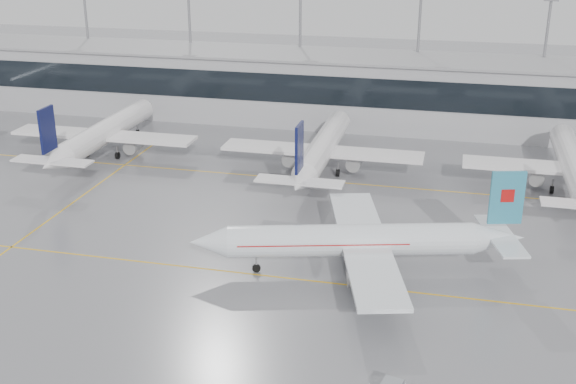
# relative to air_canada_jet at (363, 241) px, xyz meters

# --- Properties ---
(ground) EXTENTS (320.00, 320.00, 0.00)m
(ground) POSITION_rel_air_canada_jet_xyz_m (-10.17, -3.58, -3.53)
(ground) COLOR slate
(ground) RESTS_ON ground
(taxi_line_main) EXTENTS (120.00, 0.25, 0.01)m
(taxi_line_main) POSITION_rel_air_canada_jet_xyz_m (-10.17, -3.58, -3.53)
(taxi_line_main) COLOR #EFB013
(taxi_line_main) RESTS_ON ground
(taxi_line_north) EXTENTS (120.00, 0.25, 0.01)m
(taxi_line_north) POSITION_rel_air_canada_jet_xyz_m (-10.17, 26.42, -3.53)
(taxi_line_north) COLOR #EFB013
(taxi_line_north) RESTS_ON ground
(taxi_line_cross) EXTENTS (0.25, 60.00, 0.01)m
(taxi_line_cross) POSITION_rel_air_canada_jet_xyz_m (-40.17, 11.42, -3.53)
(taxi_line_cross) COLOR #EFB013
(taxi_line_cross) RESTS_ON ground
(terminal) EXTENTS (180.00, 15.00, 12.00)m
(terminal) POSITION_rel_air_canada_jet_xyz_m (-10.17, 58.42, 2.47)
(terminal) COLOR #A0A0A4
(terminal) RESTS_ON ground
(terminal_glass) EXTENTS (180.00, 0.20, 5.00)m
(terminal_glass) POSITION_rel_air_canada_jet_xyz_m (-10.17, 50.87, 3.97)
(terminal_glass) COLOR black
(terminal_glass) RESTS_ON ground
(terminal_roof) EXTENTS (182.00, 16.00, 0.40)m
(terminal_roof) POSITION_rel_air_canada_jet_xyz_m (-10.17, 58.42, 8.67)
(terminal_roof) COLOR gray
(terminal_roof) RESTS_ON ground
(light_masts) EXTENTS (156.40, 1.00, 22.60)m
(light_masts) POSITION_rel_air_canada_jet_xyz_m (-10.17, 64.42, 9.81)
(light_masts) COLOR gray
(light_masts) RESTS_ON ground
(air_canada_jet) EXTENTS (35.32, 28.57, 11.17)m
(air_canada_jet) POSITION_rel_air_canada_jet_xyz_m (0.00, 0.00, 0.00)
(air_canada_jet) COLOR white
(air_canada_jet) RESTS_ON ground
(parked_jet_b) EXTENTS (29.64, 36.96, 11.72)m
(parked_jet_b) POSITION_rel_air_canada_jet_xyz_m (-45.17, 30.11, 0.18)
(parked_jet_b) COLOR white
(parked_jet_b) RESTS_ON ground
(parked_jet_c) EXTENTS (29.64, 36.96, 11.72)m
(parked_jet_c) POSITION_rel_air_canada_jet_xyz_m (-10.17, 30.11, 0.18)
(parked_jet_c) COLOR white
(parked_jet_c) RESTS_ON ground
(parked_jet_d) EXTENTS (29.64, 36.96, 11.72)m
(parked_jet_d) POSITION_rel_air_canada_jet_xyz_m (24.83, 30.11, 0.18)
(parked_jet_d) COLOR white
(parked_jet_d) RESTS_ON ground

